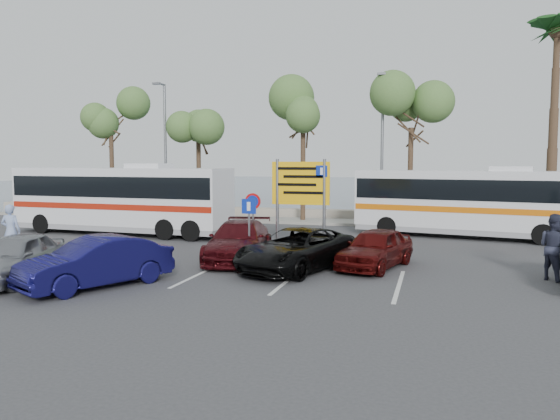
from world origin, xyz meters
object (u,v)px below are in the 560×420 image
(coach_bus_left, at_px, (121,201))
(coach_bus_right, at_px, (473,205))
(direction_sign, at_px, (301,190))
(suv_black, at_px, (297,249))
(pedestrian_near, at_px, (11,231))
(street_lamp_right, at_px, (382,141))
(car_red, at_px, (375,248))
(car_blue, at_px, (96,262))
(car_maroon, at_px, (239,241))
(pedestrian_far, at_px, (554,247))
(car_silver_a, at_px, (14,257))
(street_lamp_left, at_px, (165,143))

(coach_bus_left, bearing_deg, coach_bus_right, 11.20)
(direction_sign, bearing_deg, suv_black, -78.57)
(coach_bus_left, xyz_separation_m, pedestrian_near, (-0.24, -6.89, -0.60))
(direction_sign, xyz_separation_m, pedestrian_near, (-10.00, -3.47, -1.45))
(street_lamp_right, height_order, car_red, street_lamp_right)
(coach_bus_left, relative_size, pedestrian_near, 5.64)
(car_blue, distance_m, car_maroon, 5.55)
(car_red, relative_size, pedestrian_far, 1.95)
(coach_bus_right, height_order, pedestrian_near, coach_bus_right)
(direction_sign, xyz_separation_m, coach_bus_left, (-9.77, 3.41, -0.84))
(car_maroon, bearing_deg, pedestrian_near, -177.29)
(suv_black, distance_m, pedestrian_near, 10.60)
(coach_bus_right, distance_m, pedestrian_far, 9.02)
(car_red, bearing_deg, pedestrian_far, 11.43)
(street_lamp_right, bearing_deg, car_blue, -110.10)
(car_silver_a, bearing_deg, coach_bus_left, 93.09)
(street_lamp_left, height_order, car_silver_a, street_lamp_left)
(coach_bus_left, bearing_deg, car_maroon, -32.78)
(street_lamp_right, xyz_separation_m, pedestrian_far, (6.25, -12.52, -3.61))
(direction_sign, distance_m, suv_black, 3.36)
(suv_black, height_order, pedestrian_near, pedestrian_near)
(street_lamp_left, distance_m, coach_bus_right, 18.15)
(car_blue, bearing_deg, pedestrian_far, 47.05)
(street_lamp_right, relative_size, pedestrian_near, 4.08)
(pedestrian_near, bearing_deg, street_lamp_left, -98.24)
(direction_sign, bearing_deg, car_maroon, -137.18)
(car_maroon, xyz_separation_m, car_red, (4.80, -0.07, -0.03))
(street_lamp_right, relative_size, car_red, 2.07)
(car_red, bearing_deg, direction_sign, 165.28)
(street_lamp_right, relative_size, direction_sign, 2.23)
(suv_black, relative_size, pedestrian_near, 2.47)
(coach_bus_left, relative_size, pedestrian_far, 5.60)
(car_silver_a, relative_size, car_blue, 0.97)
(street_lamp_left, bearing_deg, car_maroon, -52.65)
(car_blue, xyz_separation_m, car_red, (7.20, 4.93, -0.04))
(pedestrian_far, bearing_deg, car_silver_a, 68.95)
(coach_bus_left, xyz_separation_m, car_maroon, (7.93, -5.11, -0.89))
(coach_bus_left, bearing_deg, car_silver_a, -74.69)
(coach_bus_left, relative_size, car_maroon, 2.32)
(car_maroon, relative_size, pedestrian_near, 2.43)
(pedestrian_near, relative_size, pedestrian_far, 0.99)
(coach_bus_left, height_order, coach_bus_right, coach_bus_left)
(direction_sign, xyz_separation_m, car_silver_a, (-7.00, -6.70, -1.72))
(car_silver_a, distance_m, car_maroon, 7.19)
(coach_bus_left, bearing_deg, car_red, -22.14)
(coach_bus_left, height_order, pedestrian_near, coach_bus_left)
(coach_bus_left, xyz_separation_m, coach_bus_right, (16.26, 3.22, -0.06))
(direction_sign, bearing_deg, coach_bus_right, 45.60)
(car_blue, xyz_separation_m, pedestrian_near, (-5.77, 3.22, 0.28))
(direction_sign, height_order, coach_bus_left, direction_sign)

